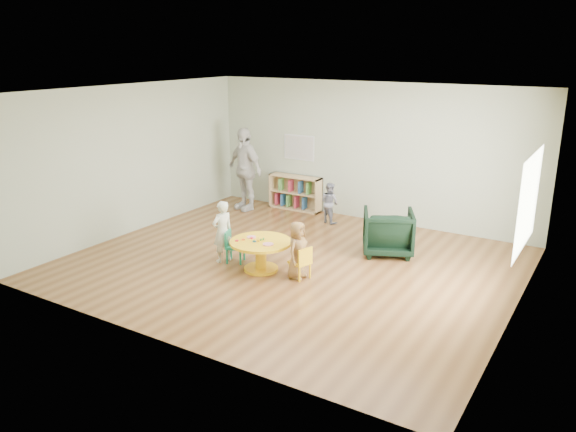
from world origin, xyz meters
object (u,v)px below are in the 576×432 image
object	(u,v)px
child_left	(222,232)
armchair	(388,232)
adult_caretaker	(245,169)
kid_chair_left	(233,245)
kid_chair_right	(302,262)
child_right	(297,250)
toddler	(330,203)
bookshelf	(295,193)
activity_table	(261,250)

from	to	relation	value
child_left	armchair	bearing A→B (deg)	146.09
armchair	adult_caretaker	bearing A→B (deg)	-40.00
kid_chair_left	kid_chair_right	xyz separation A→B (m)	(1.33, -0.02, -0.01)
kid_chair_left	child_left	bearing A→B (deg)	-85.74
kid_chair_right	child_right	distance (m)	0.19
armchair	child_right	size ratio (longest dim) A/B	0.94
kid_chair_left	toddler	world-z (taller)	toddler
child_left	adult_caretaker	size ratio (longest dim) A/B	0.58
bookshelf	kid_chair_right	bearing A→B (deg)	-57.79
child_right	adult_caretaker	distance (m)	4.02
toddler	adult_caretaker	size ratio (longest dim) A/B	0.46
kid_chair_left	activity_table	bearing A→B (deg)	64.19
bookshelf	adult_caretaker	world-z (taller)	adult_caretaker
kid_chair_right	armchair	size ratio (longest dim) A/B	0.61
kid_chair_right	armchair	world-z (taller)	armchair
child_right	kid_chair_left	bearing A→B (deg)	85.38
activity_table	kid_chair_right	xyz separation A→B (m)	(0.73, 0.04, -0.06)
kid_chair_right	adult_caretaker	world-z (taller)	adult_caretaker
bookshelf	toddler	xyz separation A→B (m)	(1.11, -0.51, 0.05)
kid_chair_right	bookshelf	distance (m)	3.90
child_right	toddler	distance (m)	2.93
armchair	child_left	bearing A→B (deg)	13.71
adult_caretaker	armchair	bearing A→B (deg)	2.48
armchair	adult_caretaker	xyz separation A→B (m)	(-3.73, 0.97, 0.51)
child_right	toddler	xyz separation A→B (m)	(-0.89, 2.79, -0.04)
kid_chair_right	bookshelf	bearing A→B (deg)	49.57
bookshelf	armchair	xyz separation A→B (m)	(2.79, -1.56, 0.02)
activity_table	armchair	size ratio (longest dim) A/B	1.16
activity_table	toddler	world-z (taller)	toddler
activity_table	adult_caretaker	distance (m)	3.62
kid_chair_right	child_left	xyz separation A→B (m)	(-1.49, -0.05, 0.24)
toddler	adult_caretaker	world-z (taller)	adult_caretaker
kid_chair_right	armchair	bearing A→B (deg)	-4.92
kid_chair_left	kid_chair_right	bearing A→B (deg)	69.01
activity_table	bookshelf	distance (m)	3.60
activity_table	kid_chair_left	distance (m)	0.60
kid_chair_left	child_left	distance (m)	0.29
kid_chair_right	kid_chair_left	bearing A→B (deg)	106.37
child_right	bookshelf	bearing A→B (deg)	27.62
activity_table	toddler	bearing A→B (deg)	94.76
toddler	adult_caretaker	distance (m)	2.10
armchair	child_right	world-z (taller)	child_right
kid_chair_left	child_right	xyz separation A→B (m)	(1.25, -0.02, 0.17)
adult_caretaker	kid_chair_right	bearing A→B (deg)	-24.83
armchair	toddler	world-z (taller)	toddler
bookshelf	activity_table	bearing A→B (deg)	-68.04
kid_chair_left	toddler	distance (m)	2.79
bookshelf	toddler	world-z (taller)	toddler
kid_chair_right	child_left	bearing A→B (deg)	109.20
armchair	adult_caretaker	world-z (taller)	adult_caretaker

